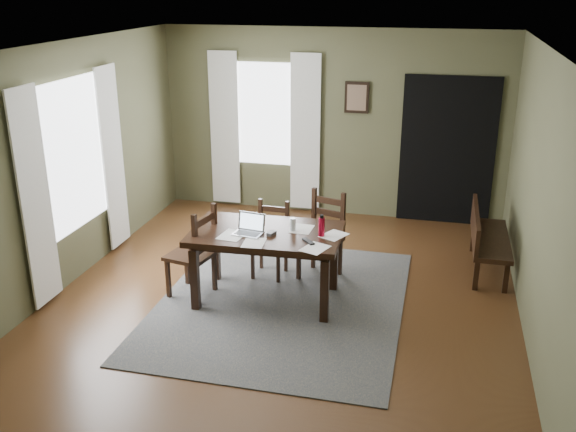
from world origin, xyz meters
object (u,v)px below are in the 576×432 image
(chair_back_left, at_px, (271,240))
(chair_back_right, at_px, (322,237))
(dining_table, at_px, (266,240))
(bench, at_px, (485,235))
(water_bottle, at_px, (321,226))
(chair_end, at_px, (195,253))
(laptop, at_px, (249,228))

(chair_back_left, distance_m, chair_back_right, 0.61)
(dining_table, height_order, bench, dining_table)
(water_bottle, bearing_deg, dining_table, -179.69)
(chair_end, distance_m, chair_back_right, 1.50)
(chair_back_right, xyz_separation_m, laptop, (-0.63, -0.82, 0.36))
(chair_back_left, bearing_deg, laptop, -89.83)
(dining_table, relative_size, chair_end, 1.58)
(chair_end, xyz_separation_m, laptop, (0.63, 0.00, 0.35))
(chair_end, distance_m, laptop, 0.72)
(dining_table, bearing_deg, bench, 27.67)
(laptop, bearing_deg, water_bottle, 14.84)
(chair_back_left, xyz_separation_m, bench, (2.45, 0.72, 0.01))
(chair_end, height_order, bench, chair_end)
(chair_end, height_order, chair_back_left, chair_end)
(chair_back_left, bearing_deg, water_bottle, -38.19)
(chair_end, distance_m, chair_back_left, 0.98)
(chair_back_right, relative_size, water_bottle, 4.35)
(dining_table, height_order, chair_back_right, chair_back_right)
(chair_back_right, bearing_deg, chair_back_left, -153.38)
(chair_back_left, bearing_deg, chair_end, -129.90)
(water_bottle, bearing_deg, chair_back_right, 99.60)
(bench, bearing_deg, dining_table, 120.09)
(dining_table, relative_size, water_bottle, 7.01)
(laptop, bearing_deg, dining_table, 37.96)
(chair_back_left, bearing_deg, dining_table, -76.16)
(bench, bearing_deg, chair_end, 114.83)
(chair_end, bearing_deg, chair_back_left, 148.97)
(dining_table, bearing_deg, chair_back_right, 54.62)
(chair_back_right, relative_size, laptop, 3.09)
(chair_back_left, bearing_deg, chair_back_right, 12.53)
(chair_end, bearing_deg, bench, 126.55)
(bench, distance_m, water_bottle, 2.25)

